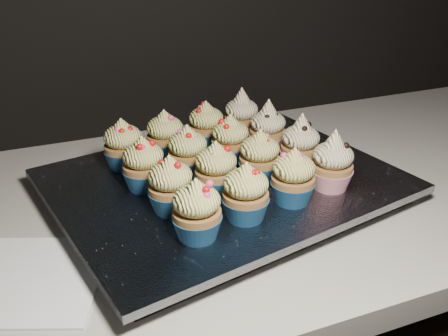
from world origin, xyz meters
The scene contains 20 objects.
worktop centered at (0.00, 1.70, 0.88)m, with size 2.44×0.64×0.04m, color beige.
napkin centered at (-0.20, 1.58, 0.90)m, with size 0.17×0.17×0.00m, color white.
baking_tray centered at (0.09, 1.68, 0.91)m, with size 0.47×0.36×0.02m, color black.
foil_lining centered at (0.09, 1.68, 0.93)m, with size 0.51×0.40×0.01m, color silver.
cupcake_0 centered at (0.00, 1.55, 0.97)m, with size 0.06×0.06×0.08m.
cupcake_1 centered at (0.08, 1.56, 0.97)m, with size 0.06×0.06×0.08m.
cupcake_2 centered at (0.16, 1.58, 0.97)m, with size 0.06×0.06×0.08m.
cupcake_3 centered at (0.23, 1.60, 0.97)m, with size 0.06×0.06×0.10m.
cupcake_4 centered at (-0.01, 1.62, 0.97)m, with size 0.06×0.06×0.08m.
cupcake_5 centered at (0.06, 1.64, 0.97)m, with size 0.06×0.06×0.08m.
cupcake_6 centered at (0.14, 1.66, 0.97)m, with size 0.06×0.06×0.08m.
cupcake_7 centered at (0.22, 1.67, 0.97)m, with size 0.06×0.06×0.10m.
cupcake_8 centered at (-0.03, 1.70, 0.97)m, with size 0.06×0.06×0.08m.
cupcake_9 centered at (0.05, 1.71, 0.97)m, with size 0.06×0.06×0.08m.
cupcake_10 centered at (0.12, 1.73, 0.97)m, with size 0.06×0.06×0.08m.
cupcake_11 centered at (0.20, 1.75, 0.97)m, with size 0.06×0.06×0.10m.
cupcake_12 centered at (-0.04, 1.78, 0.97)m, with size 0.06×0.06×0.08m.
cupcake_13 centered at (0.03, 1.79, 0.97)m, with size 0.06×0.06×0.08m.
cupcake_14 centered at (0.11, 1.81, 0.97)m, with size 0.06×0.06×0.08m.
cupcake_15 centered at (0.18, 1.82, 0.97)m, with size 0.06×0.06×0.10m.
Camera 1 is at (-0.16, 1.04, 1.30)m, focal length 40.00 mm.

